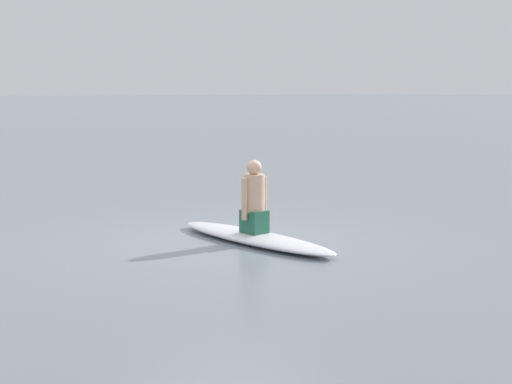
% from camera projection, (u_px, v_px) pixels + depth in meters
% --- Properties ---
extents(ground_plane, '(400.00, 400.00, 0.00)m').
position_uv_depth(ground_plane, '(227.00, 242.00, 9.73)').
color(ground_plane, gray).
extents(surfboard, '(0.87, 2.88, 0.13)m').
position_uv_depth(surfboard, '(254.00, 237.00, 9.70)').
color(surfboard, white).
rests_on(surfboard, ground).
extents(person_paddler, '(0.41, 0.33, 0.94)m').
position_uv_depth(person_paddler, '(254.00, 200.00, 9.63)').
color(person_paddler, '#26664C').
rests_on(person_paddler, surfboard).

